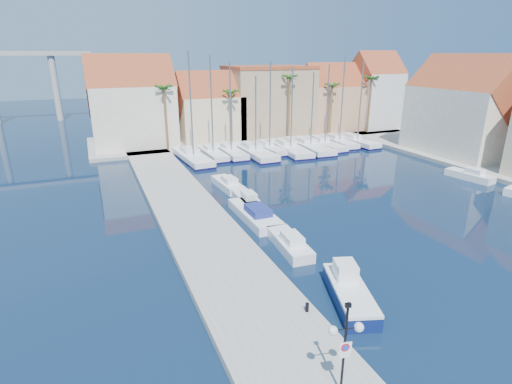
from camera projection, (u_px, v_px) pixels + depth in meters
ground at (395, 289)px, 24.96m from camera, size 260.00×260.00×0.00m
quay_west at (199, 227)px, 33.35m from camera, size 6.00×77.00×0.50m
shore_north at (252, 136)px, 70.34m from camera, size 54.00×16.00×0.50m
lamp_post at (346, 335)px, 15.79m from camera, size 1.47×0.61×4.39m
bollard at (307, 307)px, 21.90m from camera, size 0.20×0.20×0.51m
fishing_boat at (349, 291)px, 23.58m from camera, size 3.62×6.00×1.99m
motorboat_west_0 at (290, 243)px, 29.91m from camera, size 2.15×5.57×1.40m
motorboat_west_1 at (255, 214)px, 35.31m from camera, size 2.45×7.47×1.40m
motorboat_west_2 at (247, 200)px, 38.78m from camera, size 1.84×5.18×1.40m
motorboat_west_3 at (228, 184)px, 43.46m from camera, size 2.15×5.68×1.40m
motorboat_east_1 at (470, 175)px, 46.60m from camera, size 2.58×5.55×1.40m
sailboat_0 at (192, 157)px, 54.57m from camera, size 3.57×10.98×14.25m
sailboat_1 at (212, 153)px, 56.49m from camera, size 2.49×8.56×13.76m
sailboat_2 at (230, 151)px, 57.55m from camera, size 2.47×9.23×12.96m
sailboat_3 at (254, 152)px, 57.60m from camera, size 3.10×11.40×11.09m
sailboat_4 at (268, 148)px, 59.57m from camera, size 2.87×8.48×12.99m
sailboat_5 at (289, 148)px, 59.67m from camera, size 4.02×11.90×12.27m
sailboat_6 at (309, 146)px, 61.18m from camera, size 3.91×12.19×11.39m
sailboat_7 at (323, 144)px, 62.49m from camera, size 2.83×9.96×12.50m
sailboat_8 at (338, 141)px, 64.07m from camera, size 3.02×9.42×13.48m
sailboat_9 at (355, 141)px, 64.40m from camera, size 3.12×9.75×12.85m
building_0 at (132, 106)px, 60.11m from camera, size 12.30×9.00×13.50m
building_1 at (209, 110)px, 64.89m from camera, size 10.30×8.00×11.00m
building_2 at (268, 100)px, 69.47m from camera, size 14.20×10.20×11.50m
building_3 at (330, 100)px, 73.11m from camera, size 10.30×8.00×12.00m
building_4 at (374, 93)px, 75.17m from camera, size 8.30×8.00×14.00m
building_6 at (464, 110)px, 55.42m from camera, size 9.00×14.30×13.50m
palm_0 at (164, 90)px, 56.37m from camera, size 2.60×2.60×10.15m
palm_1 at (231, 94)px, 60.34m from camera, size 2.60×2.60×9.15m
palm_2 at (290, 80)px, 63.37m from camera, size 2.60×2.60×11.15m
palm_3 at (332, 87)px, 66.76m from camera, size 2.60×2.60×9.65m
palm_4 at (372, 80)px, 69.37m from camera, size 2.60×2.60×10.65m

